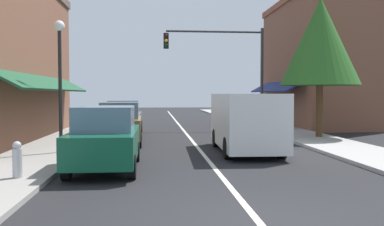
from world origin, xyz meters
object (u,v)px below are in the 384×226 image
(street_lamp_left_near, at_px, (60,64))
(parked_car_third_left, at_px, (124,118))
(parked_car_second_left, at_px, (120,123))
(tree_right_near, at_px, (320,42))
(van_in_lane, at_px, (246,121))
(traffic_signal_mast_arm, at_px, (229,59))
(fire_hydrant, at_px, (17,160))
(parked_car_nearest_left, at_px, (105,138))

(street_lamp_left_near, bearing_deg, parked_car_third_left, 77.45)
(parked_car_second_left, relative_size, tree_right_near, 0.63)
(van_in_lane, distance_m, traffic_signal_mast_arm, 10.31)
(street_lamp_left_near, relative_size, tree_right_near, 0.70)
(parked_car_second_left, distance_m, traffic_signal_mast_arm, 9.72)
(parked_car_second_left, relative_size, van_in_lane, 0.79)
(tree_right_near, xyz_separation_m, fire_hydrant, (-10.91, -8.48, -3.96))
(parked_car_third_left, bearing_deg, traffic_signal_mast_arm, 25.14)
(tree_right_near, bearing_deg, parked_car_second_left, -173.16)
(parked_car_third_left, bearing_deg, fire_hydrant, -98.14)
(parked_car_second_left, bearing_deg, traffic_signal_mast_arm, 48.41)
(parked_car_third_left, xyz_separation_m, traffic_signal_mast_arm, (6.01, 2.80, 3.31))
(parked_car_nearest_left, height_order, street_lamp_left_near, street_lamp_left_near)
(parked_car_nearest_left, height_order, parked_car_second_left, same)
(parked_car_nearest_left, bearing_deg, street_lamp_left_near, 122.59)
(parked_car_third_left, distance_m, tree_right_near, 10.38)
(street_lamp_left_near, xyz_separation_m, fire_hydrant, (-0.07, -4.31, -2.56))
(tree_right_near, bearing_deg, parked_car_nearest_left, -142.13)
(traffic_signal_mast_arm, bearing_deg, parked_car_second_left, -130.03)
(traffic_signal_mast_arm, distance_m, street_lamp_left_near, 12.69)
(parked_car_third_left, relative_size, van_in_lane, 0.78)
(parked_car_second_left, distance_m, tree_right_near, 9.84)
(parked_car_nearest_left, xyz_separation_m, parked_car_third_left, (-0.20, 10.12, 0.00))
(tree_right_near, bearing_deg, parked_car_third_left, 161.36)
(parked_car_second_left, distance_m, parked_car_third_left, 4.20)
(traffic_signal_mast_arm, bearing_deg, van_in_lane, -96.75)
(fire_hydrant, bearing_deg, van_in_lane, 35.14)
(street_lamp_left_near, bearing_deg, parked_car_second_left, 60.36)
(parked_car_nearest_left, height_order, parked_car_third_left, same)
(street_lamp_left_near, distance_m, tree_right_near, 11.70)
(parked_car_second_left, bearing_deg, tree_right_near, 5.29)
(parked_car_third_left, distance_m, traffic_signal_mast_arm, 7.41)
(parked_car_nearest_left, xyz_separation_m, traffic_signal_mast_arm, (5.81, 12.92, 3.31))
(parked_car_second_left, distance_m, street_lamp_left_near, 4.19)
(parked_car_third_left, distance_m, van_in_lane, 8.51)
(traffic_signal_mast_arm, relative_size, street_lamp_left_near, 1.32)
(parked_car_third_left, xyz_separation_m, tree_right_near, (9.22, -3.11, 3.64))
(tree_right_near, relative_size, fire_hydrant, 7.52)
(van_in_lane, bearing_deg, tree_right_near, 43.23)
(van_in_lane, bearing_deg, fire_hydrant, -143.25)
(parked_car_third_left, bearing_deg, tree_right_near, -18.47)
(parked_car_third_left, height_order, fire_hydrant, parked_car_third_left)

